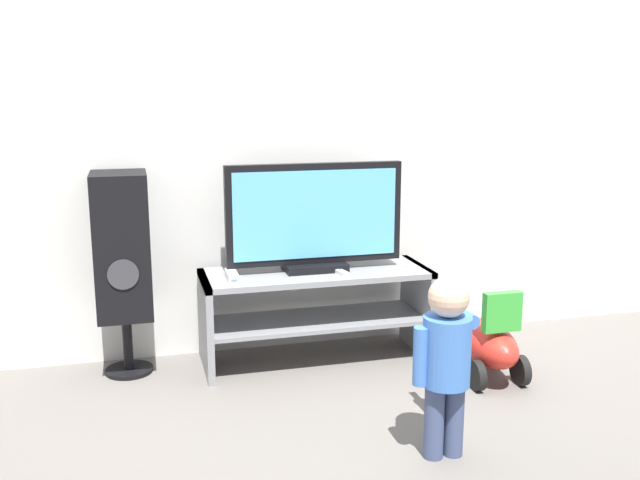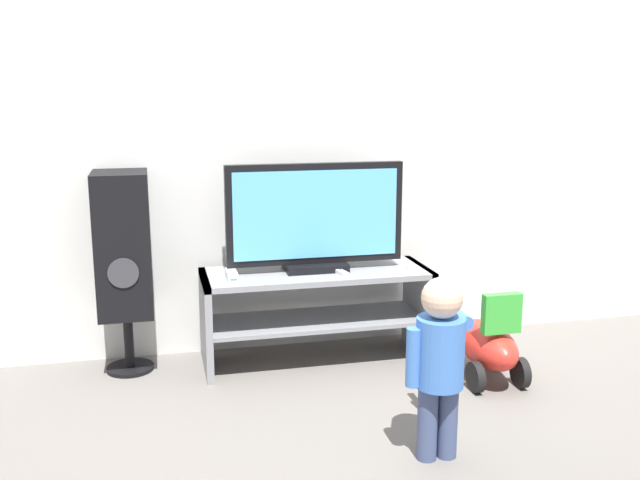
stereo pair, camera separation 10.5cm
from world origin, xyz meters
The scene contains 10 objects.
ground_plane centered at (0.00, 0.00, 0.00)m, with size 16.00×16.00×0.00m, color slate.
wall_back centered at (0.00, 0.52, 1.30)m, with size 10.00×0.06×2.60m.
tv_stand centered at (0.00, 0.22, 0.33)m, with size 1.22×0.44×0.50m.
television centered at (0.00, 0.24, 0.78)m, with size 0.95×0.20×0.57m.
game_console centered at (-0.46, 0.16, 0.52)m, with size 0.05×0.17×0.04m.
remote_primary centered at (0.46, 0.09, 0.51)m, with size 0.10×0.13×0.03m.
remote_secondary centered at (0.11, 0.12, 0.51)m, with size 0.06×0.13×0.03m.
child centered at (0.23, -0.91, 0.44)m, with size 0.28×0.43×0.75m.
speaker_tower centered at (-0.99, 0.30, 0.66)m, with size 0.27×0.34×1.05m.
ride_on_toy centered at (0.78, -0.25, 0.18)m, with size 0.28×0.49×0.49m.
Camera 2 is at (-0.83, -3.36, 1.45)m, focal length 40.00 mm.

